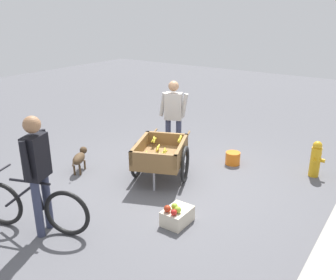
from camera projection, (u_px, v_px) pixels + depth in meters
ground_plane at (173, 180)px, 6.41m from camera, size 24.00×24.00×0.00m
fruit_cart at (160, 156)px, 6.34m from camera, size 1.81×1.34×0.74m
vendor_person at (173, 112)px, 7.23m from camera, size 0.32×0.57×1.55m
bicycle at (33, 207)px, 4.86m from camera, size 0.70×1.58×0.85m
cyclist_person at (37, 165)px, 4.61m from camera, size 0.49×0.31×1.64m
dog at (80, 158)px, 6.69m from camera, size 0.61×0.38×0.40m
fire_hydrant at (316, 159)px, 6.47m from camera, size 0.25×0.25×0.67m
plastic_bucket at (233, 158)px, 7.05m from camera, size 0.28×0.28×0.24m
apple_crate at (177, 215)px, 5.09m from camera, size 0.44×0.32×0.32m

